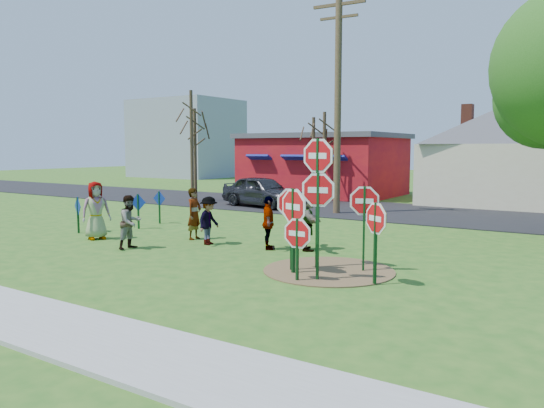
{
  "coord_description": "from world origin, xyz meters",
  "views": [
    {
      "loc": [
        10.22,
        -12.38,
        2.98
      ],
      "look_at": [
        1.23,
        1.5,
        1.24
      ],
      "focal_mm": 35.0,
      "sensor_mm": 36.0,
      "label": 1
    }
  ],
  "objects_px": {
    "stop_sign_a": "(293,213)",
    "utility_pole": "(338,98)",
    "suv": "(262,191)",
    "person_b": "(194,214)",
    "stop_sign_c": "(318,201)",
    "stop_sign_b": "(318,169)",
    "stop_sign_d": "(364,207)",
    "person_a": "(96,210)"
  },
  "relations": [
    {
      "from": "stop_sign_b",
      "to": "person_b",
      "type": "distance_m",
      "value": 5.83
    },
    {
      "from": "person_b",
      "to": "utility_pole",
      "type": "bearing_deg",
      "value": -11.32
    },
    {
      "from": "stop_sign_b",
      "to": "person_b",
      "type": "relative_size",
      "value": 2.01
    },
    {
      "from": "stop_sign_a",
      "to": "stop_sign_c",
      "type": "height_order",
      "value": "stop_sign_c"
    },
    {
      "from": "stop_sign_d",
      "to": "person_b",
      "type": "relative_size",
      "value": 1.31
    },
    {
      "from": "stop_sign_c",
      "to": "suv",
      "type": "relative_size",
      "value": 0.56
    },
    {
      "from": "stop_sign_d",
      "to": "utility_pole",
      "type": "distance_m",
      "value": 12.03
    },
    {
      "from": "stop_sign_a",
      "to": "stop_sign_d",
      "type": "height_order",
      "value": "stop_sign_d"
    },
    {
      "from": "person_a",
      "to": "suv",
      "type": "height_order",
      "value": "person_a"
    },
    {
      "from": "utility_pole",
      "to": "stop_sign_d",
      "type": "bearing_deg",
      "value": -60.73
    },
    {
      "from": "stop_sign_c",
      "to": "person_a",
      "type": "xyz_separation_m",
      "value": [
        -8.7,
        0.92,
        -0.85
      ]
    },
    {
      "from": "stop_sign_c",
      "to": "suv",
      "type": "height_order",
      "value": "stop_sign_c"
    },
    {
      "from": "stop_sign_b",
      "to": "suv",
      "type": "relative_size",
      "value": 0.74
    },
    {
      "from": "stop_sign_a",
      "to": "person_b",
      "type": "xyz_separation_m",
      "value": [
        -5.18,
        2.38,
        -0.62
      ]
    },
    {
      "from": "stop_sign_b",
      "to": "utility_pole",
      "type": "height_order",
      "value": "utility_pole"
    },
    {
      "from": "stop_sign_c",
      "to": "stop_sign_b",
      "type": "bearing_deg",
      "value": 106.23
    },
    {
      "from": "stop_sign_c",
      "to": "utility_pole",
      "type": "height_order",
      "value": "utility_pole"
    },
    {
      "from": "utility_pole",
      "to": "stop_sign_a",
      "type": "bearing_deg",
      "value": -68.89
    },
    {
      "from": "stop_sign_a",
      "to": "suv",
      "type": "xyz_separation_m",
      "value": [
        -8.65,
        11.46,
        -0.64
      ]
    },
    {
      "from": "person_a",
      "to": "person_b",
      "type": "distance_m",
      "value": 3.23
    },
    {
      "from": "utility_pole",
      "to": "person_b",
      "type": "bearing_deg",
      "value": -95.84
    },
    {
      "from": "stop_sign_c",
      "to": "person_b",
      "type": "relative_size",
      "value": 1.53
    },
    {
      "from": "stop_sign_d",
      "to": "suv",
      "type": "relative_size",
      "value": 0.48
    },
    {
      "from": "utility_pole",
      "to": "stop_sign_b",
      "type": "bearing_deg",
      "value": -66.43
    },
    {
      "from": "stop_sign_a",
      "to": "person_a",
      "type": "bearing_deg",
      "value": -164.77
    },
    {
      "from": "stop_sign_a",
      "to": "person_b",
      "type": "relative_size",
      "value": 1.3
    },
    {
      "from": "stop_sign_c",
      "to": "person_b",
      "type": "xyz_separation_m",
      "value": [
        -5.98,
        2.65,
        -0.96
      ]
    },
    {
      "from": "stop_sign_c",
      "to": "utility_pole",
      "type": "bearing_deg",
      "value": 101.85
    },
    {
      "from": "person_b",
      "to": "stop_sign_c",
      "type": "bearing_deg",
      "value": -119.42
    },
    {
      "from": "stop_sign_a",
      "to": "utility_pole",
      "type": "xyz_separation_m",
      "value": [
        -4.29,
        11.11,
        3.77
      ]
    },
    {
      "from": "utility_pole",
      "to": "stop_sign_c",
      "type": "bearing_deg",
      "value": -65.93
    },
    {
      "from": "stop_sign_a",
      "to": "suv",
      "type": "height_order",
      "value": "stop_sign_a"
    },
    {
      "from": "stop_sign_b",
      "to": "utility_pole",
      "type": "xyz_separation_m",
      "value": [
        -4.48,
        10.28,
        2.76
      ]
    },
    {
      "from": "stop_sign_a",
      "to": "suv",
      "type": "relative_size",
      "value": 0.48
    },
    {
      "from": "stop_sign_c",
      "to": "suv",
      "type": "distance_m",
      "value": 15.1
    },
    {
      "from": "stop_sign_d",
      "to": "utility_pole",
      "type": "xyz_separation_m",
      "value": [
        -5.6,
        9.99,
        3.67
      ]
    },
    {
      "from": "stop_sign_b",
      "to": "stop_sign_a",
      "type": "bearing_deg",
      "value": -98.32
    },
    {
      "from": "utility_pole",
      "to": "suv",
      "type": "bearing_deg",
      "value": 175.43
    },
    {
      "from": "stop_sign_b",
      "to": "person_b",
      "type": "bearing_deg",
      "value": 168.63
    },
    {
      "from": "stop_sign_d",
      "to": "utility_pole",
      "type": "bearing_deg",
      "value": 96.71
    },
    {
      "from": "stop_sign_a",
      "to": "stop_sign_d",
      "type": "xyz_separation_m",
      "value": [
        1.31,
        1.12,
        0.1
      ]
    },
    {
      "from": "person_a",
      "to": "utility_pole",
      "type": "relative_size",
      "value": 0.19
    }
  ]
}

